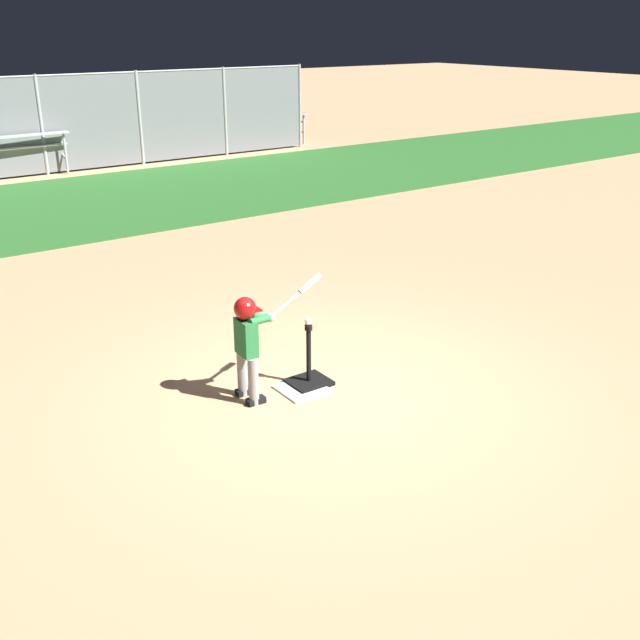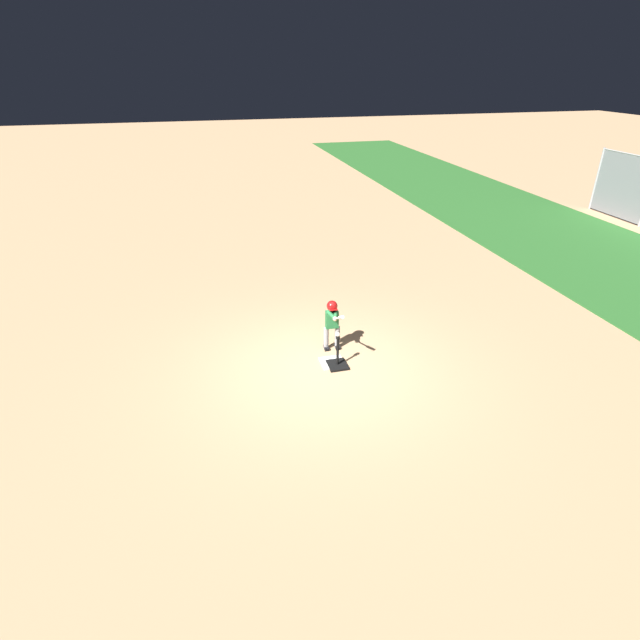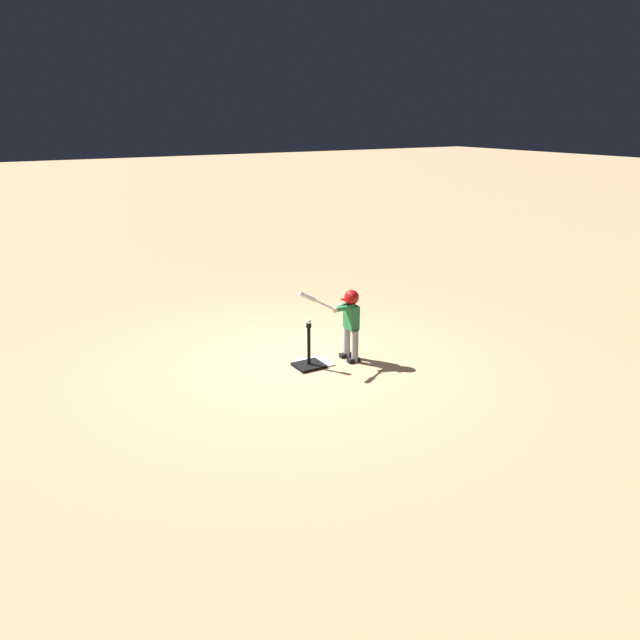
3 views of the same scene
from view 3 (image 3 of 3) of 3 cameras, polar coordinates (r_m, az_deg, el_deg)
name	(u,v)px [view 3 (image 3 of 3)]	position (r m, az deg, el deg)	size (l,w,h in m)	color
ground_plane	(296,362)	(9.02, -2.25, -3.82)	(90.00, 90.00, 0.00)	tan
home_plate	(314,363)	(8.94, -0.51, -3.93)	(0.44, 0.44, 0.02)	white
batting_tee	(309,360)	(8.80, -1.02, -3.72)	(0.40, 0.36, 0.64)	black
batter_child	(349,316)	(8.86, 2.67, 0.33)	(0.94, 0.33, 1.14)	gray
baseball	(309,321)	(8.60, -1.04, -0.12)	(0.07, 0.07, 0.07)	white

